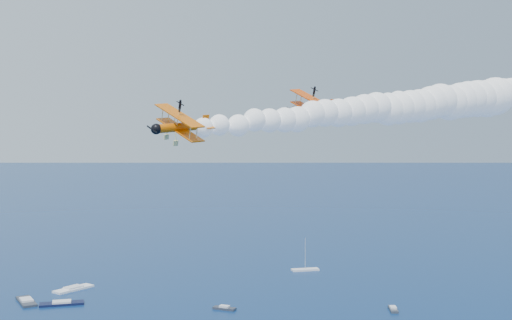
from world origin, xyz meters
TOP-DOWN VIEW (x-y plane):
  - biplane_lead at (3.93, 27.28)m, footprint 8.96×11.03m
  - biplane_trail at (-23.61, 19.25)m, footprint 8.84×10.60m
  - smoke_trail_lead at (38.13, 26.78)m, footprint 69.35×8.77m
  - smoke_trail_trail at (10.56, 20.52)m, footprint 69.50×11.73m

SIDE VIEW (x-z plane):
  - biplane_trail at x=-23.61m, z-range 51.92..60.53m
  - smoke_trail_trail at x=10.56m, z-range 52.80..64.92m
  - biplane_lead at x=3.93m, z-range 54.33..63.61m
  - smoke_trail_lead at x=38.13m, z-range 55.55..67.68m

